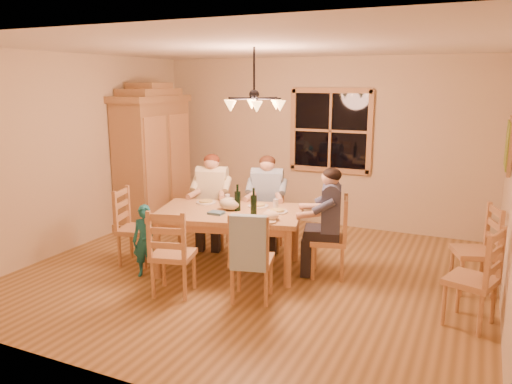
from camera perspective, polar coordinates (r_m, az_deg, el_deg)
The scene contains 32 objects.
floor at distance 6.26m, azimuth -0.20°, elevation -9.24°, with size 5.50×5.50×0.00m, color olive.
ceiling at distance 5.82m, azimuth -0.22°, elevation 16.27°, with size 5.50×5.00×0.02m, color white.
wall_back at distance 8.20m, azimuth 7.19°, elevation 5.64°, with size 5.50×0.02×2.70m, color beige.
wall_left at distance 7.46m, azimuth -19.80°, elevation 4.32°, with size 0.02×5.00×2.70m, color beige.
window at distance 8.09m, azimuth 8.51°, elevation 6.93°, with size 1.30×0.06×1.30m.
painting at distance 6.52m, azimuth 26.97°, elevation 4.83°, with size 0.06×0.78×0.64m.
chandelier at distance 5.81m, azimuth -0.22°, elevation 10.14°, with size 0.77×0.68×0.71m.
armoire at distance 8.28m, azimuth -11.68°, elevation 3.50°, with size 0.66×1.40×2.30m.
dining_table at distance 6.19m, azimuth -3.08°, elevation -3.05°, with size 1.98×1.49×0.76m.
chair_far_left at distance 7.17m, azimuth -4.97°, elevation -3.85°, with size 0.53×0.52×0.99m.
chair_far_right at distance 7.02m, azimuth 1.25°, elevation -4.19°, with size 0.53×0.52×0.99m.
chair_near_left at distance 5.66m, azimuth -9.39°, elevation -8.51°, with size 0.53×0.52×0.99m.
chair_near_right at distance 5.45m, azimuth -0.47°, elevation -9.22°, with size 0.53×0.52×0.99m.
chair_end_left at distance 6.67m, azimuth -13.40°, elevation -5.42°, with size 0.52×0.53×0.99m.
chair_end_right at distance 6.15m, azimuth 8.25°, elevation -6.76°, with size 0.52×0.53×0.99m.
adult_woman at distance 7.04m, azimuth -5.05°, elevation 0.35°, with size 0.47×0.50×0.87m.
adult_plaid_man at distance 6.88m, azimuth 1.27°, elevation 0.11°, with size 0.47×0.50×0.87m.
adult_slate_man at distance 5.99m, azimuth 8.41°, elevation -1.90°, with size 0.50×0.47×0.87m.
towel at distance 5.13m, azimuth -0.87°, elevation -5.87°, with size 0.38×0.10×0.58m, color #98BCCE.
wine_bottle_a at distance 6.13m, azimuth -2.13°, elevation -0.64°, with size 0.08×0.08×0.33m, color black.
wine_bottle_b at distance 5.92m, azimuth -0.27°, elevation -1.10°, with size 0.08×0.08×0.33m, color black.
plate_woman at distance 6.57m, azimuth -5.74°, elevation -1.19°, with size 0.26×0.26×0.02m, color white.
plate_plaid at distance 6.35m, azimuth 0.25°, elevation -1.62°, with size 0.26×0.26×0.02m, color white.
plate_slate at distance 6.08m, azimuth 2.42°, elevation -2.26°, with size 0.26×0.26×0.02m, color white.
wine_glass_a at distance 6.44m, azimuth -3.31°, elevation -0.86°, with size 0.06×0.06×0.14m, color silver.
wine_glass_b at distance 6.17m, azimuth 2.27°, elevation -1.46°, with size 0.06×0.06×0.14m, color silver.
cap at distance 5.73m, azimuth 1.66°, elevation -2.71°, with size 0.20×0.20×0.11m, color beige.
napkin at distance 6.02m, azimuth -4.56°, elevation -2.39°, with size 0.18×0.14×0.03m, color #476A82.
cloth_bundle at distance 6.19m, azimuth -3.01°, elevation -1.34°, with size 0.28×0.22×0.15m, color #C0B68B.
child at distance 6.17m, azimuth -12.49°, elevation -5.48°, with size 0.32×0.21×0.89m, color #1B6E7C.
chair_spare_front at distance 5.33m, azimuth 23.22°, elevation -10.77°, with size 0.53×0.55×0.99m.
chair_spare_back at distance 6.17m, azimuth 23.50°, elevation -7.64°, with size 0.54×0.55×0.99m.
Camera 1 is at (2.44, -5.27, 2.32)m, focal length 35.00 mm.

